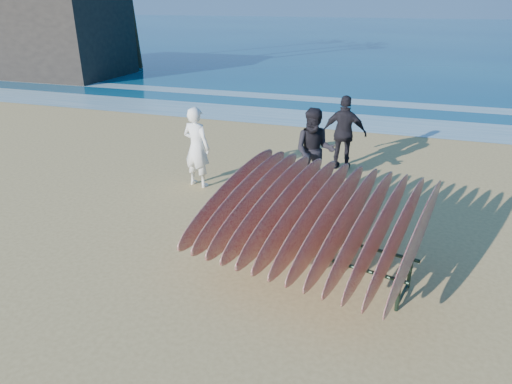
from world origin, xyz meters
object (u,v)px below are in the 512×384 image
at_px(building, 39,37).
at_px(person_dark_a, 314,151).
at_px(surfboard_rack, 314,216).
at_px(person_white, 197,147).
at_px(person_dark_b, 344,133).

bearing_deg(building, person_dark_a, -33.72).
relative_size(surfboard_rack, person_white, 2.02).
bearing_deg(person_white, building, -26.80).
xyz_separation_m(surfboard_rack, person_white, (-3.29, 2.78, -0.06)).
xyz_separation_m(surfboard_rack, building, (-18.82, 15.40, 1.06)).
height_order(person_dark_a, person_dark_b, person_dark_a).
relative_size(person_white, person_dark_b, 0.99).
bearing_deg(surfboard_rack, person_white, 152.68).
xyz_separation_m(person_dark_a, building, (-18.17, 12.13, 1.09)).
relative_size(person_white, building, 0.20).
bearing_deg(surfboard_rack, building, 153.54).
bearing_deg(person_dark_a, building, 139.08).
bearing_deg(person_dark_a, person_dark_b, 68.82).
relative_size(surfboard_rack, person_dark_a, 1.97).
bearing_deg(person_white, surfboard_rack, 152.16).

